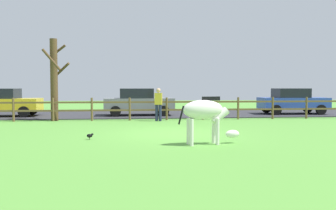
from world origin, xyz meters
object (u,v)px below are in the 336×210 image
at_px(bare_tree, 54,78).
at_px(zebra, 206,113).
at_px(parked_car_blue, 292,101).
at_px(parked_car_grey, 138,102).
at_px(visitor_near_fence, 158,103).
at_px(parked_car_yellow, 2,102).
at_px(crow_on_grass, 90,136).

xyz_separation_m(bare_tree, zebra, (6.03, -7.76, -1.22)).
xyz_separation_m(parked_car_blue, parked_car_grey, (-9.41, -0.04, 0.00)).
bearing_deg(zebra, visitor_near_fence, 96.99).
height_order(bare_tree, visitor_near_fence, bare_tree).
height_order(parked_car_yellow, visitor_near_fence, visitor_near_fence).
distance_m(zebra, parked_car_blue, 12.62).
bearing_deg(parked_car_yellow, zebra, -47.00).
relative_size(zebra, visitor_near_fence, 1.18).
xyz_separation_m(parked_car_grey, visitor_near_fence, (0.93, -3.04, 0.06)).
relative_size(bare_tree, parked_car_grey, 1.01).
bearing_deg(parked_car_blue, crow_on_grass, -141.88).
relative_size(crow_on_grass, parked_car_grey, 0.05).
height_order(crow_on_grass, visitor_near_fence, visitor_near_fence).
xyz_separation_m(crow_on_grass, parked_car_grey, (1.72, 8.70, 0.72)).
relative_size(parked_car_grey, parked_car_yellow, 1.00).
xyz_separation_m(parked_car_grey, parked_car_yellow, (-7.63, 0.08, 0.00)).
distance_m(zebra, crow_on_grass, 3.83).
xyz_separation_m(crow_on_grass, visitor_near_fence, (2.65, 5.65, 0.78)).
height_order(parked_car_grey, visitor_near_fence, visitor_near_fence).
bearing_deg(visitor_near_fence, zebra, -83.01).
xyz_separation_m(crow_on_grass, parked_car_yellow, (-5.91, 8.78, 0.72)).
bearing_deg(visitor_near_fence, crow_on_grass, -115.13).
bearing_deg(visitor_near_fence, parked_car_yellow, 159.95).
relative_size(parked_car_grey, visitor_near_fence, 2.46).
xyz_separation_m(parked_car_yellow, visitor_near_fence, (8.56, -3.12, 0.06)).
bearing_deg(parked_car_grey, zebra, -79.89).
bearing_deg(visitor_near_fence, parked_car_blue, 19.98).
bearing_deg(parked_car_blue, visitor_near_fence, -160.02).
xyz_separation_m(parked_car_blue, parked_car_yellow, (-17.04, 0.04, 0.00)).
bearing_deg(bare_tree, crow_on_grass, -68.60).
relative_size(zebra, parked_car_grey, 0.48).
bearing_deg(crow_on_grass, parked_car_blue, 38.12).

